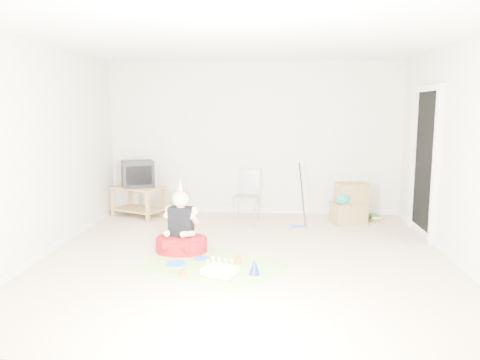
# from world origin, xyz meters

# --- Properties ---
(ground) EXTENTS (5.00, 5.00, 0.00)m
(ground) POSITION_xyz_m (0.00, 0.00, 0.00)
(ground) COLOR #CEB593
(ground) RESTS_ON ground
(doorway_recess) EXTENTS (0.02, 0.90, 2.05)m
(doorway_recess) POSITION_xyz_m (2.48, 1.20, 1.02)
(doorway_recess) COLOR black
(doorway_recess) RESTS_ON ground
(tv_stand) EXTENTS (0.94, 0.79, 0.50)m
(tv_stand) POSITION_xyz_m (-1.94, 2.09, 0.30)
(tv_stand) COLOR #A97D4C
(tv_stand) RESTS_ON ground
(crt_tv) EXTENTS (0.63, 0.58, 0.44)m
(crt_tv) POSITION_xyz_m (-1.94, 2.09, 0.72)
(crt_tv) COLOR black
(crt_tv) RESTS_ON tv_stand
(folding_chair) EXTENTS (0.43, 0.42, 0.86)m
(folding_chair) POSITION_xyz_m (-0.09, 1.76, 0.42)
(folding_chair) COLOR #9C9CA1
(folding_chair) RESTS_ON ground
(cardboard_boxes) EXTENTS (0.59, 0.52, 0.64)m
(cardboard_boxes) POSITION_xyz_m (1.54, 1.84, 0.31)
(cardboard_boxes) COLOR olive
(cardboard_boxes) RESTS_ON ground
(floor_mop) EXTENTS (0.26, 0.32, 0.97)m
(floor_mop) POSITION_xyz_m (0.74, 1.52, 0.26)
(floor_mop) COLOR blue
(floor_mop) RESTS_ON ground
(book_pile) EXTENTS (0.20, 0.25, 0.10)m
(book_pile) POSITION_xyz_m (1.99, 2.06, 0.05)
(book_pile) COLOR #246C2D
(book_pile) RESTS_ON ground
(seated_woman) EXTENTS (0.74, 0.74, 0.95)m
(seated_woman) POSITION_xyz_m (-0.83, 0.17, 0.21)
(seated_woman) COLOR #A30F13
(seated_woman) RESTS_ON ground
(party_mat) EXTENTS (1.89, 1.71, 0.01)m
(party_mat) POSITION_xyz_m (-0.37, -0.35, 0.00)
(party_mat) COLOR #DA2D8A
(party_mat) RESTS_ON ground
(birthday_cake) EXTENTS (0.42, 0.39, 0.16)m
(birthday_cake) POSITION_xyz_m (-0.24, -0.67, 0.05)
(birthday_cake) COLOR white
(birthday_cake) RESTS_ON party_mat
(blue_plate_near) EXTENTS (0.24, 0.24, 0.01)m
(blue_plate_near) POSITION_xyz_m (-0.53, -0.13, 0.01)
(blue_plate_near) COLOR blue
(blue_plate_near) RESTS_ON party_mat
(blue_plate_far) EXTENTS (0.33, 0.33, 0.01)m
(blue_plate_far) POSITION_xyz_m (-0.81, -0.34, 0.01)
(blue_plate_far) COLOR blue
(blue_plate_far) RESTS_ON party_mat
(orange_cup_near) EXTENTS (0.10, 0.10, 0.09)m
(orange_cup_near) POSITION_xyz_m (-0.08, -0.28, 0.05)
(orange_cup_near) COLOR #D46017
(orange_cup_near) RESTS_ON party_mat
(orange_cup_far) EXTENTS (0.10, 0.10, 0.08)m
(orange_cup_far) POSITION_xyz_m (-0.64, -0.73, 0.05)
(orange_cup_far) COLOR #D46017
(orange_cup_far) RESTS_ON party_mat
(blue_party_hat) EXTENTS (0.18, 0.18, 0.18)m
(blue_party_hat) POSITION_xyz_m (0.13, -0.61, 0.10)
(blue_party_hat) COLOR #1737A7
(blue_party_hat) RESTS_ON party_mat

